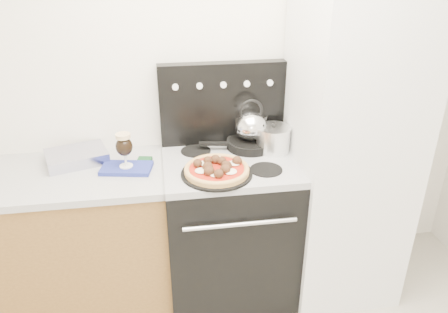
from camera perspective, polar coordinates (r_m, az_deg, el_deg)
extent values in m
cube|color=white|center=(2.68, -2.13, 8.86)|extent=(3.50, 0.01, 2.50)
cube|color=brown|center=(2.85, -22.29, -10.61)|extent=(1.45, 0.60, 0.86)
cube|color=#B2B2B3|center=(2.63, -23.93, -2.65)|extent=(1.48, 0.63, 0.04)
cube|color=black|center=(2.76, 0.66, -9.44)|extent=(0.76, 0.65, 0.88)
cube|color=#ADADB2|center=(2.52, 0.72, -0.90)|extent=(0.76, 0.65, 0.04)
cube|color=black|center=(2.66, -0.23, 6.95)|extent=(0.76, 0.08, 0.50)
cube|color=silver|center=(2.67, 15.78, 0.90)|extent=(0.64, 0.68, 1.90)
cube|color=silver|center=(2.66, -18.69, -0.01)|extent=(0.39, 0.33, 0.07)
cube|color=navy|center=(2.50, -12.61, -1.51)|extent=(0.30, 0.21, 0.02)
cylinder|color=black|center=(2.36, -0.95, -2.22)|extent=(0.49, 0.49, 0.01)
cylinder|color=black|center=(2.66, 3.43, 1.69)|extent=(0.33, 0.33, 0.05)
cylinder|color=white|center=(2.61, 6.43, 2.18)|extent=(0.24, 0.24, 0.14)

